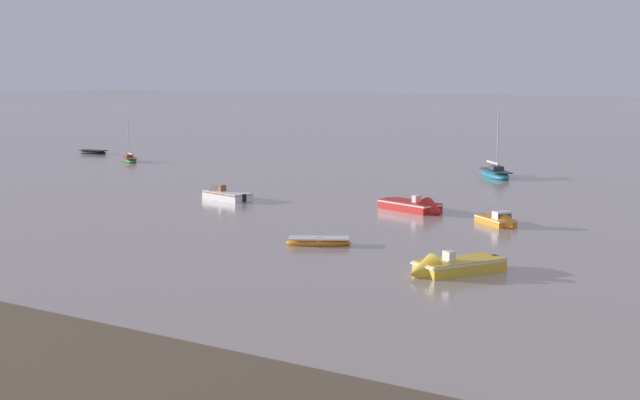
% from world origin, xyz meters
% --- Properties ---
extents(motorboat_moored_1, '(5.82, 3.12, 1.90)m').
position_xyz_m(motorboat_moored_1, '(7.07, 23.44, 0.26)').
color(motorboat_moored_1, white).
rests_on(motorboat_moored_1, ground).
extents(motorboat_moored_3, '(4.25, 3.70, 1.60)m').
position_xyz_m(motorboat_moored_3, '(33.04, 23.46, 0.24)').
color(motorboat_moored_3, orange).
rests_on(motorboat_moored_3, ground).
extents(rowboat_moored_1, '(4.48, 1.93, 0.69)m').
position_xyz_m(rowboat_moored_1, '(-37.01, 49.07, 0.19)').
color(rowboat_moored_1, black).
rests_on(rowboat_moored_1, ground).
extents(motorboat_moored_4, '(6.46, 3.83, 2.10)m').
position_xyz_m(motorboat_moored_4, '(24.99, 26.09, 0.29)').
color(motorboat_moored_4, red).
rests_on(motorboat_moored_4, ground).
extents(sailboat_moored_0, '(4.71, 3.94, 5.30)m').
position_xyz_m(sailboat_moored_0, '(-24.41, 43.49, 0.23)').
color(sailboat_moored_0, '#23602D').
rests_on(sailboat_moored_0, ground).
extents(sailboat_moored_1, '(6.04, 6.43, 7.55)m').
position_xyz_m(sailboat_moored_1, '(20.21, 52.58, 0.33)').
color(sailboat_moored_1, '#197084').
rests_on(sailboat_moored_1, ground).
extents(rowboat_moored_2, '(4.29, 3.41, 0.66)m').
position_xyz_m(rowboat_moored_2, '(26.32, 10.05, 0.18)').
color(rowboat_moored_2, orange).
rests_on(rowboat_moored_2, ground).
extents(motorboat_moored_6, '(4.46, 6.12, 2.01)m').
position_xyz_m(motorboat_moored_6, '(37.01, 6.70, 0.28)').
color(motorboat_moored_6, gold).
rests_on(motorboat_moored_6, ground).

